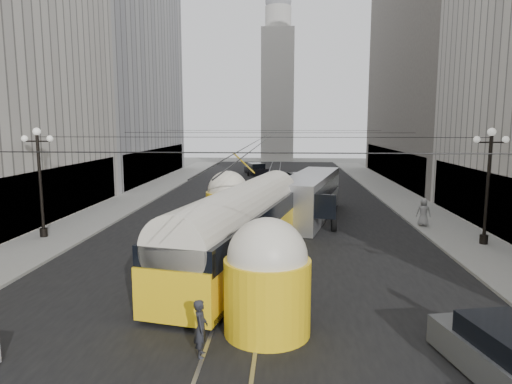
# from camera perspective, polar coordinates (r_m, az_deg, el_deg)

# --- Properties ---
(road) EXTENTS (20.00, 85.00, 0.02)m
(road) POSITION_cam_1_polar(r_m,az_deg,el_deg) (40.43, 1.41, -1.10)
(road) COLOR black
(road) RESTS_ON ground
(sidewalk_left) EXTENTS (4.00, 72.00, 0.15)m
(sidewalk_left) POSITION_cam_1_polar(r_m,az_deg,el_deg) (45.91, -13.55, -0.09)
(sidewalk_left) COLOR gray
(sidewalk_left) RESTS_ON ground
(sidewalk_right) EXTENTS (4.00, 72.00, 0.15)m
(sidewalk_right) POSITION_cam_1_polar(r_m,az_deg,el_deg) (45.06, 17.02, -0.38)
(sidewalk_right) COLOR gray
(sidewalk_right) RESTS_ON ground
(rail_left) EXTENTS (0.12, 85.00, 0.04)m
(rail_left) POSITION_cam_1_polar(r_m,az_deg,el_deg) (40.47, 0.35, -1.09)
(rail_left) COLOR gray
(rail_left) RESTS_ON ground
(rail_right) EXTENTS (0.12, 85.00, 0.04)m
(rail_right) POSITION_cam_1_polar(r_m,az_deg,el_deg) (40.41, 2.47, -1.11)
(rail_right) COLOR gray
(rail_right) RESTS_ON ground
(building_left_far) EXTENTS (12.60, 28.60, 28.60)m
(building_left_far) POSITION_cam_1_polar(r_m,az_deg,el_deg) (59.89, -18.11, 15.34)
(building_left_far) COLOR #999999
(building_left_far) RESTS_ON ground
(building_right_far) EXTENTS (12.60, 32.60, 32.60)m
(building_right_far) POSITION_cam_1_polar(r_m,az_deg,el_deg) (59.11, 22.87, 17.16)
(building_right_far) COLOR #514C47
(building_right_far) RESTS_ON ground
(distant_tower) EXTENTS (6.00, 6.00, 31.36)m
(distant_tower) POSITION_cam_1_polar(r_m,az_deg,el_deg) (87.75, 2.74, 13.84)
(distant_tower) COLOR #B2AFA8
(distant_tower) RESTS_ON ground
(lamppost_left_mid) EXTENTS (1.86, 0.44, 6.37)m
(lamppost_left_mid) POSITION_cam_1_polar(r_m,az_deg,el_deg) (29.20, -25.41, 1.82)
(lamppost_left_mid) COLOR black
(lamppost_left_mid) RESTS_ON sidewalk_left
(lamppost_right_mid) EXTENTS (1.86, 0.44, 6.37)m
(lamppost_right_mid) POSITION_cam_1_polar(r_m,az_deg,el_deg) (27.79, 27.03, 1.41)
(lamppost_right_mid) COLOR black
(lamppost_right_mid) RESTS_ON sidewalk_right
(catenary) EXTENTS (25.00, 72.00, 0.23)m
(catenary) POSITION_cam_1_polar(r_m,az_deg,el_deg) (38.87, 1.55, 7.23)
(catenary) COLOR black
(catenary) RESTS_ON ground
(streetcar) EXTENTS (5.88, 17.27, 3.86)m
(streetcar) POSITION_cam_1_polar(r_m,az_deg,el_deg) (21.84, -1.88, -4.30)
(streetcar) COLOR yellow
(streetcar) RESTS_ON ground
(city_bus) EXTENTS (5.31, 12.77, 3.15)m
(city_bus) POSITION_cam_1_polar(r_m,az_deg,el_deg) (32.96, 6.80, -0.30)
(city_bus) COLOR #98999D
(city_bus) RESTS_ON ground
(sedan_white_far) EXTENTS (2.81, 4.48, 1.32)m
(sedan_white_far) POSITION_cam_1_polar(r_m,az_deg,el_deg) (51.18, 5.06, 1.56)
(sedan_white_far) COLOR silver
(sedan_white_far) RESTS_ON ground
(sedan_dark_far) EXTENTS (3.58, 5.33, 1.56)m
(sedan_dark_far) POSITION_cam_1_polar(r_m,az_deg,el_deg) (61.42, 0.01, 2.85)
(sedan_dark_far) COLOR black
(sedan_dark_far) RESTS_ON ground
(pedestrian_crossing_a) EXTENTS (0.50, 0.68, 1.72)m
(pedestrian_crossing_a) POSITION_cam_1_polar(r_m,az_deg,el_deg) (13.87, -6.92, -16.54)
(pedestrian_crossing_a) COLOR #222327
(pedestrian_crossing_a) RESTS_ON ground
(pedestrian_sidewalk_right) EXTENTS (1.00, 0.75, 1.83)m
(pedestrian_sidewalk_right) POSITION_cam_1_polar(r_m,az_deg,el_deg) (31.51, 20.22, -2.38)
(pedestrian_sidewalk_right) COLOR gray
(pedestrian_sidewalk_right) RESTS_ON sidewalk_right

